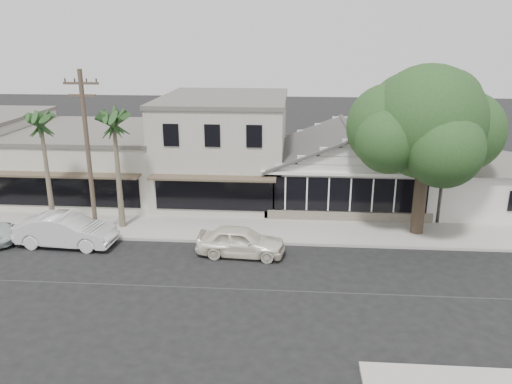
# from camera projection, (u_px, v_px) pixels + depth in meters

# --- Properties ---
(ground) EXTENTS (140.00, 140.00, 0.00)m
(ground) POSITION_uv_depth(u_px,v_px,m) (253.00, 290.00, 21.74)
(ground) COLOR black
(ground) RESTS_ON ground
(sidewalk_north) EXTENTS (90.00, 3.50, 0.15)m
(sidewalk_north) POSITION_uv_depth(u_px,v_px,m) (124.00, 226.00, 28.71)
(sidewalk_north) COLOR #9E9991
(sidewalk_north) RESTS_ON ground
(corner_shop) EXTENTS (10.40, 8.60, 5.10)m
(corner_shop) POSITION_uv_depth(u_px,v_px,m) (345.00, 163.00, 32.43)
(corner_shop) COLOR beige
(corner_shop) RESTS_ON ground
(side_cottage) EXTENTS (6.00, 6.00, 3.00)m
(side_cottage) POSITION_uv_depth(u_px,v_px,m) (477.00, 187.00, 31.26)
(side_cottage) COLOR beige
(side_cottage) RESTS_ON ground
(row_building_near) EXTENTS (8.00, 10.00, 6.50)m
(row_building_near) POSITION_uv_depth(u_px,v_px,m) (225.00, 148.00, 33.80)
(row_building_near) COLOR #BAB5A7
(row_building_near) RESTS_ON ground
(row_building_midnear) EXTENTS (10.00, 10.00, 4.20)m
(row_building_midnear) POSITION_uv_depth(u_px,v_px,m) (97.00, 162.00, 34.80)
(row_building_midnear) COLOR beige
(row_building_midnear) RESTS_ON ground
(utility_pole) EXTENTS (1.80, 0.24, 9.00)m
(utility_pole) POSITION_uv_depth(u_px,v_px,m) (88.00, 152.00, 25.88)
(utility_pole) COLOR brown
(utility_pole) RESTS_ON ground
(car_0) EXTENTS (4.54, 2.09, 1.51)m
(car_0) POSITION_uv_depth(u_px,v_px,m) (241.00, 241.00, 24.93)
(car_0) COLOR white
(car_0) RESTS_ON ground
(car_1) EXTENTS (5.25, 2.11, 1.69)m
(car_1) POSITION_uv_depth(u_px,v_px,m) (66.00, 230.00, 26.04)
(car_1) COLOR silver
(car_1) RESTS_ON ground
(shade_tree) EXTENTS (8.36, 7.55, 9.27)m
(shade_tree) POSITION_uv_depth(u_px,v_px,m) (425.00, 125.00, 26.10)
(shade_tree) COLOR #443429
(shade_tree) RESTS_ON ground
(palm_east) EXTENTS (3.15, 3.15, 7.19)m
(palm_east) POSITION_uv_depth(u_px,v_px,m) (114.00, 122.00, 26.69)
(palm_east) COLOR #726651
(palm_east) RESTS_ON ground
(palm_mid) EXTENTS (2.20, 2.20, 7.09)m
(palm_mid) POSITION_uv_depth(u_px,v_px,m) (41.00, 124.00, 26.31)
(palm_mid) COLOR #726651
(palm_mid) RESTS_ON ground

